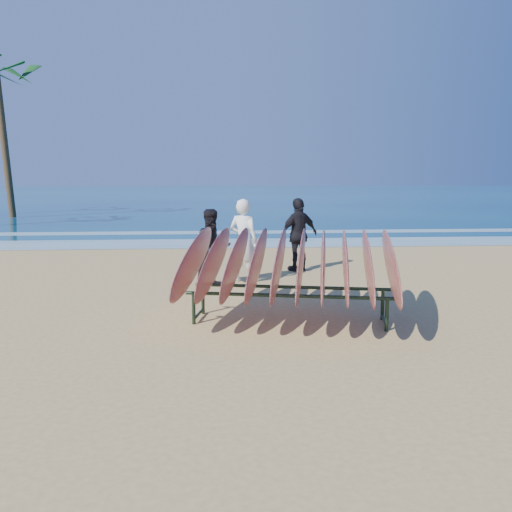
{
  "coord_description": "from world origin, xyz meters",
  "views": [
    {
      "loc": [
        -0.68,
        -8.3,
        2.33
      ],
      "look_at": [
        0.0,
        0.8,
        0.95
      ],
      "focal_mm": 38.0,
      "sensor_mm": 36.0,
      "label": 1
    }
  ],
  "objects_px": {
    "person_dark_a": "(213,248)",
    "palm_mid": "(0,75)",
    "person_dark_b": "(299,235)",
    "surfboard_rack": "(290,263)",
    "person_white": "(244,241)"
  },
  "relations": [
    {
      "from": "person_dark_a",
      "to": "palm_mid",
      "type": "bearing_deg",
      "value": 97.94
    },
    {
      "from": "person_dark_a",
      "to": "person_dark_b",
      "type": "height_order",
      "value": "person_dark_b"
    },
    {
      "from": "person_dark_b",
      "to": "palm_mid",
      "type": "distance_m",
      "value": 22.09
    },
    {
      "from": "surfboard_rack",
      "to": "person_white",
      "type": "xyz_separation_m",
      "value": [
        -0.56,
        3.32,
        -0.05
      ]
    },
    {
      "from": "person_dark_a",
      "to": "person_dark_b",
      "type": "distance_m",
      "value": 2.65
    },
    {
      "from": "person_white",
      "to": "person_dark_b",
      "type": "xyz_separation_m",
      "value": [
        1.4,
        1.27,
        -0.02
      ]
    },
    {
      "from": "person_white",
      "to": "palm_mid",
      "type": "relative_size",
      "value": 0.22
    },
    {
      "from": "surfboard_rack",
      "to": "person_dark_a",
      "type": "bearing_deg",
      "value": 124.24
    },
    {
      "from": "surfboard_rack",
      "to": "person_dark_b",
      "type": "xyz_separation_m",
      "value": [
        0.85,
        4.59,
        -0.07
      ]
    },
    {
      "from": "surfboard_rack",
      "to": "palm_mid",
      "type": "xyz_separation_m",
      "value": [
        -12.1,
        21.27,
        6.42
      ]
    },
    {
      "from": "surfboard_rack",
      "to": "palm_mid",
      "type": "bearing_deg",
      "value": 131.26
    },
    {
      "from": "surfboard_rack",
      "to": "person_white",
      "type": "distance_m",
      "value": 3.37
    },
    {
      "from": "person_white",
      "to": "person_dark_a",
      "type": "height_order",
      "value": "person_white"
    },
    {
      "from": "person_dark_a",
      "to": "palm_mid",
      "type": "distance_m",
      "value": 22.3
    },
    {
      "from": "person_white",
      "to": "person_dark_b",
      "type": "distance_m",
      "value": 1.9
    }
  ]
}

